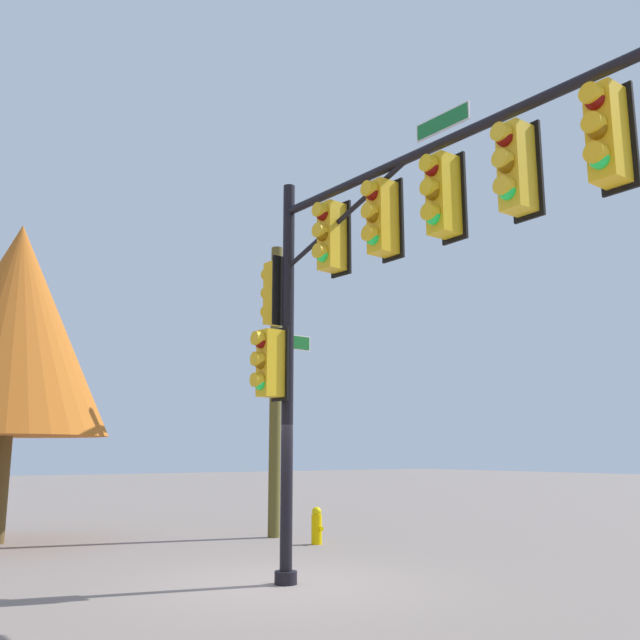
# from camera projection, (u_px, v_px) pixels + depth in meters

# --- Properties ---
(ground_plane) EXTENTS (120.00, 120.00, 0.00)m
(ground_plane) POSITION_uv_depth(u_px,v_px,m) (286.00, 584.00, 11.00)
(ground_plane) COLOR gray
(signal_pole_assembly) EXTENTS (7.11, 1.28, 6.67)m
(signal_pole_assembly) POSITION_uv_depth(u_px,v_px,m) (369.00, 260.00, 10.27)
(signal_pole_assembly) COLOR black
(signal_pole_assembly) RESTS_ON ground_plane
(utility_pole) EXTENTS (1.63, 0.99, 7.42)m
(utility_pole) POSITION_uv_depth(u_px,v_px,m) (275.00, 382.00, 17.86)
(utility_pole) COLOR brown
(utility_pole) RESTS_ON ground_plane
(fire_hydrant) EXTENTS (0.33, 0.24, 0.83)m
(fire_hydrant) POSITION_uv_depth(u_px,v_px,m) (317.00, 526.00, 15.90)
(fire_hydrant) COLOR #E4BB02
(fire_hydrant) RESTS_ON ground_plane
(tree_near) EXTENTS (4.67, 4.67, 7.63)m
(tree_near) POSITION_uv_depth(u_px,v_px,m) (14.00, 328.00, 16.87)
(tree_near) COLOR brown
(tree_near) RESTS_ON ground_plane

